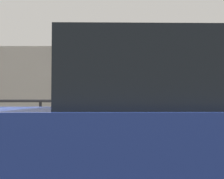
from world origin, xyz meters
The scene contains 6 objects.
sidewalk_curb centered at (0.00, 1.24, 0.08)m, with size 36.00×2.47×0.16m, color #ADA8A0.
parking_meter centered at (0.39, 0.34, 1.17)m, with size 0.17×0.18×1.40m.
pedestrian_at_meter centered at (0.98, 0.38, 1.14)m, with size 0.63×0.51×1.72m.
parked_sedan_blue centered at (1.20, -1.05, 0.87)m, with size 4.64×1.92×1.76m.
background_railing centered at (0.00, 2.17, 0.91)m, with size 24.06×0.06×1.07m.
backdrop_wall centered at (0.00, 5.40, 1.48)m, with size 32.00×0.50×2.96m, color gray.
Camera 1 is at (0.67, -3.85, 1.20)m, focal length 45.06 mm.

